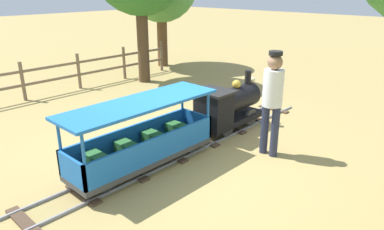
# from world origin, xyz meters

# --- Properties ---
(ground_plane) EXTENTS (60.00, 60.00, 0.00)m
(ground_plane) POSITION_xyz_m (0.00, 0.00, 0.00)
(ground_plane) COLOR #A38C51
(track) EXTENTS (0.66, 6.05, 0.04)m
(track) POSITION_xyz_m (0.00, 0.10, 0.02)
(track) COLOR gray
(track) RESTS_ON ground_plane
(locomotive) EXTENTS (0.62, 1.45, 0.98)m
(locomotive) POSITION_xyz_m (0.00, 1.15, 0.49)
(locomotive) COLOR black
(locomotive) RESTS_ON ground_plane
(passenger_car) EXTENTS (0.72, 2.35, 0.97)m
(passenger_car) POSITION_xyz_m (0.00, -0.80, 0.42)
(passenger_car) COLOR #3F3F3F
(passenger_car) RESTS_ON ground_plane
(conductor_person) EXTENTS (0.30, 0.30, 1.62)m
(conductor_person) POSITION_xyz_m (1.06, 0.83, 0.96)
(conductor_person) COLOR #282D47
(conductor_person) RESTS_ON ground_plane
(fence_section) EXTENTS (0.08, 7.13, 0.90)m
(fence_section) POSITION_xyz_m (-4.52, 0.10, 0.48)
(fence_section) COLOR #756047
(fence_section) RESTS_ON ground_plane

